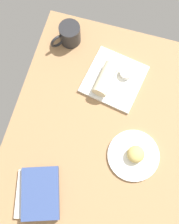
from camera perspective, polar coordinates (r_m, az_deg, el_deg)
dining_table at (r=130.37cm, az=4.35°, el=-6.45°), size 110.00×90.00×4.00cm
round_plate at (r=127.95cm, az=8.15°, el=-8.00°), size 21.25×21.25×1.40cm
scone_pastry at (r=124.77cm, az=8.60°, el=-7.75°), size 9.92×9.92×5.27cm
square_plate at (r=136.04cm, az=4.60°, el=6.10°), size 27.59×27.59×1.60cm
sauce_cup at (r=135.28cm, az=6.78°, el=7.19°), size 5.57×5.57×2.60cm
breakfast_wrap at (r=131.53cm, az=2.99°, el=6.16°), size 15.36×8.46×6.36cm
book_stack at (r=125.25cm, az=-9.48°, el=-14.77°), size 23.58×21.46×4.81cm
coffee_mug at (r=140.72cm, az=-3.80°, el=14.21°), size 12.74×11.68×10.30cm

